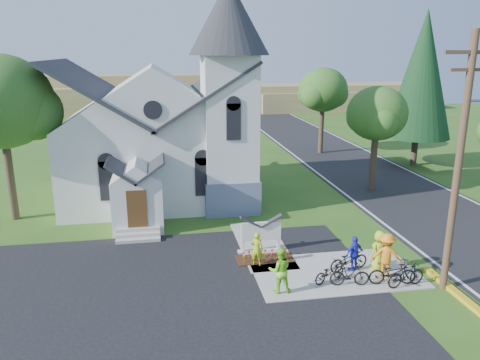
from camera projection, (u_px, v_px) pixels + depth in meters
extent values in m
plane|color=#2D5819|center=(305.00, 281.00, 19.43)|extent=(120.00, 120.00, 0.00)
cube|color=black|center=(131.00, 324.00, 16.38)|extent=(20.00, 16.00, 0.02)
cube|color=black|center=(372.00, 177.00, 35.31)|extent=(8.00, 90.00, 0.02)
cube|color=#A9A599|center=(335.00, 272.00, 20.15)|extent=(7.00, 4.00, 0.05)
cube|color=silver|center=(156.00, 159.00, 30.12)|extent=(11.00, 9.00, 5.00)
cube|color=slate|center=(230.00, 193.00, 28.09)|extent=(3.20, 3.20, 2.00)
cube|color=silver|center=(230.00, 135.00, 27.16)|extent=(3.00, 3.00, 9.00)
cone|color=#27262B|center=(229.00, 17.00, 25.41)|extent=(4.50, 4.50, 4.00)
cube|color=silver|center=(138.00, 204.00, 24.84)|extent=(2.60, 2.40, 2.80)
cube|color=#4F3116|center=(137.00, 209.00, 23.64)|extent=(1.00, 0.10, 2.00)
cube|color=#A9A599|center=(261.00, 251.00, 22.26)|extent=(2.20, 0.40, 0.10)
cube|color=white|center=(243.00, 242.00, 21.99)|extent=(0.12, 0.12, 1.00)
cube|color=white|center=(278.00, 240.00, 22.27)|extent=(0.12, 0.12, 1.00)
cube|color=white|center=(261.00, 231.00, 21.99)|extent=(1.90, 0.14, 0.90)
cube|color=#361A0E|center=(265.00, 259.00, 21.41)|extent=(2.60, 1.10, 0.07)
cylinder|color=#483124|center=(458.00, 168.00, 17.54)|extent=(0.28, 0.28, 10.00)
cube|color=#483124|center=(473.00, 52.00, 16.41)|extent=(2.20, 0.14, 0.14)
cube|color=#483124|center=(471.00, 70.00, 16.57)|extent=(1.60, 0.12, 0.12)
cylinder|color=#3A2A1F|center=(10.00, 177.00, 25.96)|extent=(0.44, 0.44, 4.95)
ellipsoid|color=#305F20|center=(0.00, 102.00, 24.85)|extent=(5.60, 5.60, 5.04)
cylinder|color=#3A2A1F|center=(373.00, 161.00, 31.68)|extent=(0.44, 0.44, 4.05)
ellipsoid|color=#305F20|center=(377.00, 113.00, 30.81)|extent=(4.00, 4.00, 3.60)
cylinder|color=#3A2A1F|center=(321.00, 129.00, 43.09)|extent=(0.44, 0.44, 4.50)
ellipsoid|color=#305F20|center=(323.00, 90.00, 42.13)|extent=(4.40, 4.40, 3.96)
cylinder|color=#3A2A1F|center=(414.00, 151.00, 38.66)|extent=(0.50, 0.50, 2.40)
cone|color=black|center=(422.00, 75.00, 37.00)|extent=(5.20, 5.20, 10.00)
cube|color=olive|center=(234.00, 98.00, 73.04)|extent=(60.00, 8.00, 4.00)
cube|color=olive|center=(130.00, 94.00, 72.10)|extent=(30.00, 6.00, 5.60)
cube|color=olive|center=(336.00, 101.00, 73.90)|extent=(25.00, 6.00, 3.00)
imported|color=#A6C617|center=(257.00, 249.00, 20.60)|extent=(0.66, 0.56, 1.54)
imported|color=black|center=(330.00, 272.00, 19.20)|extent=(1.68, 1.17, 0.84)
imported|color=#88E22A|center=(280.00, 270.00, 18.26)|extent=(0.94, 0.75, 1.85)
imported|color=black|center=(350.00, 275.00, 18.84)|extent=(1.67, 0.70, 0.97)
imported|color=#272CC5|center=(354.00, 253.00, 20.11)|extent=(0.99, 0.69, 1.56)
imported|color=black|center=(349.00, 260.00, 20.16)|extent=(1.99, 1.09, 0.99)
imported|color=orange|center=(386.00, 255.00, 19.48)|extent=(1.43, 1.16, 1.93)
imported|color=black|center=(406.00, 275.00, 18.77)|extent=(1.78, 0.78, 1.03)
imported|color=#B5D027|center=(379.00, 251.00, 20.09)|extent=(1.04, 0.89, 1.80)
imported|color=black|center=(392.00, 273.00, 18.96)|extent=(2.00, 0.95, 1.01)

